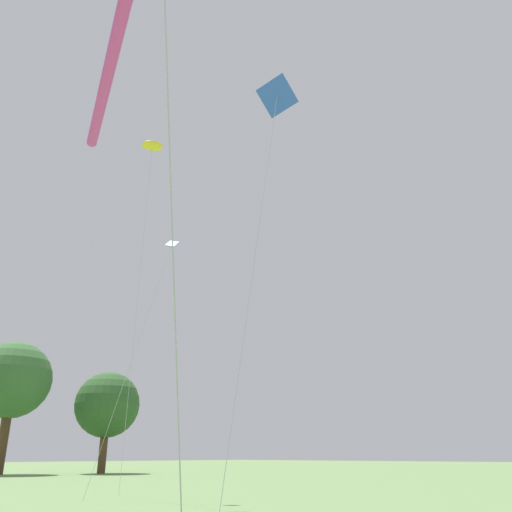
{
  "coord_description": "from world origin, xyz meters",
  "views": [
    {
      "loc": [
        -5.4,
        1.24,
        1.79
      ],
      "look_at": [
        1.02,
        7.04,
        5.05
      ],
      "focal_mm": 37.09,
      "sensor_mm": 36.0,
      "label": 1
    }
  ],
  "objects_px": {
    "small_kite_delta_white": "(164,268)",
    "tree_broad_distant": "(107,405)",
    "small_kite_bird_shape": "(152,150)",
    "small_kite_box_yellow": "(276,107)",
    "tree_oak_left": "(13,380)"
  },
  "relations": [
    {
      "from": "small_kite_delta_white",
      "to": "tree_oak_left",
      "type": "distance_m",
      "value": 35.86
    },
    {
      "from": "small_kite_delta_white",
      "to": "tree_oak_left",
      "type": "relative_size",
      "value": 0.95
    },
    {
      "from": "small_kite_delta_white",
      "to": "small_kite_bird_shape",
      "type": "relative_size",
      "value": 0.72
    },
    {
      "from": "small_kite_box_yellow",
      "to": "small_kite_bird_shape",
      "type": "xyz_separation_m",
      "value": [
        2.69,
        10.49,
        4.04
      ]
    },
    {
      "from": "tree_broad_distant",
      "to": "tree_oak_left",
      "type": "relative_size",
      "value": 0.79
    },
    {
      "from": "small_kite_delta_white",
      "to": "tree_broad_distant",
      "type": "height_order",
      "value": "small_kite_delta_white"
    },
    {
      "from": "small_kite_delta_white",
      "to": "tree_broad_distant",
      "type": "xyz_separation_m",
      "value": [
        17.02,
        30.43,
        -3.78
      ]
    },
    {
      "from": "small_kite_box_yellow",
      "to": "small_kite_bird_shape",
      "type": "relative_size",
      "value": 0.79
    },
    {
      "from": "small_kite_box_yellow",
      "to": "tree_broad_distant",
      "type": "height_order",
      "value": "small_kite_box_yellow"
    },
    {
      "from": "small_kite_bird_shape",
      "to": "tree_oak_left",
      "type": "relative_size",
      "value": 1.32
    },
    {
      "from": "small_kite_box_yellow",
      "to": "small_kite_delta_white",
      "type": "xyz_separation_m",
      "value": [
        4.26,
        10.94,
        -1.89
      ]
    },
    {
      "from": "small_kite_box_yellow",
      "to": "small_kite_bird_shape",
      "type": "bearing_deg",
      "value": 81.03
    },
    {
      "from": "small_kite_box_yellow",
      "to": "tree_oak_left",
      "type": "distance_m",
      "value": 47.62
    },
    {
      "from": "small_kite_box_yellow",
      "to": "small_kite_delta_white",
      "type": "relative_size",
      "value": 1.11
    },
    {
      "from": "small_kite_delta_white",
      "to": "small_kite_bird_shape",
      "type": "bearing_deg",
      "value": 2.07
    }
  ]
}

